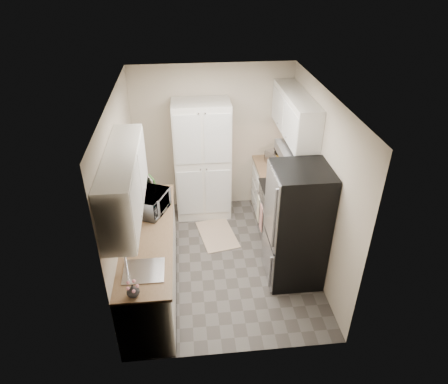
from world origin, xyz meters
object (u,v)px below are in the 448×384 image
at_px(electric_range, 283,215).
at_px(refrigerator, 297,226).
at_px(toaster_oven, 279,158).
at_px(pantry_cabinet, 202,161).
at_px(microwave, 152,203).
at_px(wine_bottle, 148,185).

distance_m(electric_range, refrigerator, 0.88).
bearing_deg(toaster_oven, pantry_cabinet, 152.75).
height_order(electric_range, refrigerator, refrigerator).
bearing_deg(microwave, electric_range, -56.57).
relative_size(electric_range, refrigerator, 0.66).
xyz_separation_m(electric_range, microwave, (-1.93, -0.36, 0.58)).
xyz_separation_m(refrigerator, toaster_oven, (0.12, 1.63, 0.18)).
relative_size(pantry_cabinet, toaster_oven, 5.18).
relative_size(wine_bottle, toaster_oven, 0.83).
distance_m(pantry_cabinet, microwave, 1.49).
distance_m(electric_range, toaster_oven, 1.00).
distance_m(pantry_cabinet, electric_range, 1.58).
bearing_deg(microwave, pantry_cabinet, -7.53).
bearing_deg(pantry_cabinet, refrigerator, -56.54).
distance_m(refrigerator, toaster_oven, 1.64).
height_order(pantry_cabinet, microwave, pantry_cabinet).
bearing_deg(refrigerator, wine_bottle, 155.44).
bearing_deg(electric_range, pantry_cabinet, 141.78).
xyz_separation_m(pantry_cabinet, electric_range, (1.17, -0.93, -0.52)).
xyz_separation_m(pantry_cabinet, refrigerator, (1.14, -1.73, -0.15)).
height_order(electric_range, wine_bottle, wine_bottle).
bearing_deg(refrigerator, pantry_cabinet, 123.46).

